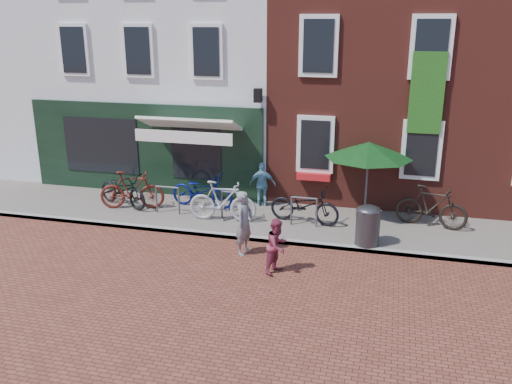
% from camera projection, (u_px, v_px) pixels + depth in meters
% --- Properties ---
extents(ground, '(80.00, 80.00, 0.00)m').
position_uv_depth(ground, '(276.00, 244.00, 13.88)').
color(ground, brown).
extents(sidewalk, '(24.00, 3.00, 0.10)m').
position_uv_depth(sidewalk, '(323.00, 225.00, 15.01)').
color(sidewalk, slate).
rests_on(sidewalk, ground).
extents(building_stucco, '(8.00, 8.00, 9.00)m').
position_uv_depth(building_stucco, '(187.00, 48.00, 20.17)').
color(building_stucco, silver).
rests_on(building_stucco, ground).
extents(building_brick_mid, '(6.00, 8.00, 10.00)m').
position_uv_depth(building_brick_mid, '(380.00, 35.00, 18.35)').
color(building_brick_mid, maroon).
rests_on(building_brick_mid, ground).
extents(filler_left, '(7.00, 8.00, 9.00)m').
position_uv_depth(filler_left, '(15.00, 46.00, 21.96)').
color(filler_left, silver).
rests_on(filler_left, ground).
extents(litter_bin, '(0.60, 0.60, 1.10)m').
position_uv_depth(litter_bin, '(368.00, 223.00, 13.42)').
color(litter_bin, '#38383A').
rests_on(litter_bin, sidewalk).
extents(parasol, '(2.44, 2.44, 2.28)m').
position_uv_depth(parasol, '(369.00, 147.00, 14.96)').
color(parasol, '#4C4C4F').
rests_on(parasol, sidewalk).
extents(woman, '(0.51, 0.66, 1.60)m').
position_uv_depth(woman, '(244.00, 223.00, 13.09)').
color(woman, slate).
rests_on(woman, ground).
extents(boy, '(0.69, 0.76, 1.28)m').
position_uv_depth(boy, '(277.00, 246.00, 12.14)').
color(boy, maroon).
rests_on(boy, ground).
extents(cafe_person, '(0.83, 0.45, 1.35)m').
position_uv_depth(cafe_person, '(262.00, 184.00, 16.25)').
color(cafe_person, '#67A2B8').
rests_on(cafe_person, sidewalk).
extents(bicycle_0, '(2.09, 1.39, 1.04)m').
position_uv_depth(bicycle_0, '(123.00, 190.00, 16.26)').
color(bicycle_0, black).
rests_on(bicycle_0, sidewalk).
extents(bicycle_1, '(1.99, 1.01, 1.15)m').
position_uv_depth(bicycle_1, '(132.00, 190.00, 16.03)').
color(bicycle_1, '#531B13').
rests_on(bicycle_1, sidewalk).
extents(bicycle_2, '(2.04, 0.90, 1.04)m').
position_uv_depth(bicycle_2, '(202.00, 191.00, 16.17)').
color(bicycle_2, '#070F52').
rests_on(bicycle_2, sidewalk).
extents(bicycle_3, '(1.95, 0.67, 1.15)m').
position_uv_depth(bicycle_3, '(223.00, 201.00, 15.04)').
color(bicycle_3, '#A9A9AB').
rests_on(bicycle_3, sidewalk).
extents(bicycle_4, '(2.06, 0.98, 1.04)m').
position_uv_depth(bicycle_4, '(305.00, 205.00, 14.91)').
color(bicycle_4, black).
rests_on(bicycle_4, sidewalk).
extents(bicycle_5, '(1.99, 0.95, 1.15)m').
position_uv_depth(bicycle_5, '(431.00, 207.00, 14.60)').
color(bicycle_5, black).
rests_on(bicycle_5, sidewalk).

